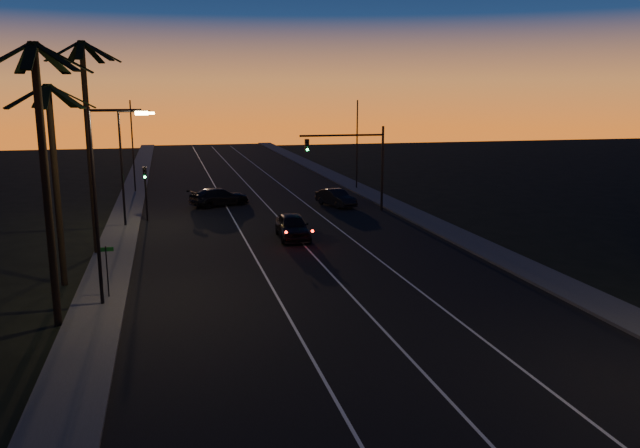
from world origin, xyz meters
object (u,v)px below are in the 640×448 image
object	(u,v)px
right_car	(336,198)
signal_mast	(355,154)
cross_car	(219,197)
lead_car	(292,226)

from	to	relation	value
right_car	signal_mast	bearing A→B (deg)	-73.42
signal_mast	right_car	xyz separation A→B (m)	(-0.84, 2.82, -4.04)
signal_mast	cross_car	distance (m)	12.61
signal_mast	cross_car	world-z (taller)	signal_mast
signal_mast	cross_car	bearing A→B (deg)	152.99
signal_mast	lead_car	distance (m)	11.72
signal_mast	right_car	size ratio (longest dim) A/B	1.52
lead_car	cross_car	distance (m)	14.47
right_car	cross_car	xyz separation A→B (m)	(-9.82, 2.61, 0.05)
signal_mast	lead_car	world-z (taller)	signal_mast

